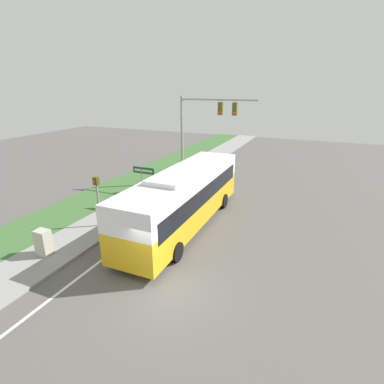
{
  "coord_description": "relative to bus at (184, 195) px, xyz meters",
  "views": [
    {
      "loc": [
        5.18,
        -8.85,
        7.73
      ],
      "look_at": [
        -1.55,
        6.63,
        1.77
      ],
      "focal_mm": 28.0,
      "sensor_mm": 36.0,
      "label": 1
    }
  ],
  "objects": [
    {
      "name": "pedestrian_signal",
      "position": [
        -4.36,
        -2.17,
        0.19
      ],
      "size": [
        0.28,
        0.34,
        3.05
      ],
      "color": "#939399",
      "rests_on": "ground_plane"
    },
    {
      "name": "grass_verge",
      "position": [
        -7.82,
        -5.62,
        -1.84
      ],
      "size": [
        3.6,
        80.0,
        0.1
      ],
      "color": "#3D6633",
      "rests_on": "ground_plane"
    },
    {
      "name": "sidewalk",
      "position": [
        -4.62,
        -5.62,
        -1.83
      ],
      "size": [
        2.8,
        80.0,
        0.12
      ],
      "color": "gray",
      "rests_on": "ground_plane"
    },
    {
      "name": "lane_divider_near",
      "position": [
        -2.02,
        -5.62,
        -1.88
      ],
      "size": [
        0.14,
        30.0,
        0.01
      ],
      "color": "silver",
      "rests_on": "ground_plane"
    },
    {
      "name": "street_sign",
      "position": [
        -3.59,
        1.34,
        0.19
      ],
      "size": [
        1.55,
        0.08,
        2.89
      ],
      "color": "#939399",
      "rests_on": "ground_plane"
    },
    {
      "name": "bus",
      "position": [
        0.0,
        0.0,
        0.0
      ],
      "size": [
        2.77,
        11.55,
        3.45
      ],
      "color": "gold",
      "rests_on": "ground_plane"
    },
    {
      "name": "utility_cabinet",
      "position": [
        -4.7,
        -5.76,
        -1.13
      ],
      "size": [
        0.68,
        0.53,
        1.27
      ],
      "color": "#B7B29E",
      "rests_on": "sidewalk"
    },
    {
      "name": "ground_plane",
      "position": [
        1.58,
        -5.62,
        -1.89
      ],
      "size": [
        80.0,
        80.0,
        0.0
      ],
      "primitive_type": "plane",
      "color": "#565451"
    },
    {
      "name": "signal_gantry",
      "position": [
        -1.77,
        7.08,
        3.12
      ],
      "size": [
        5.97,
        0.41,
        7.08
      ],
      "color": "#939399",
      "rests_on": "ground_plane"
    }
  ]
}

